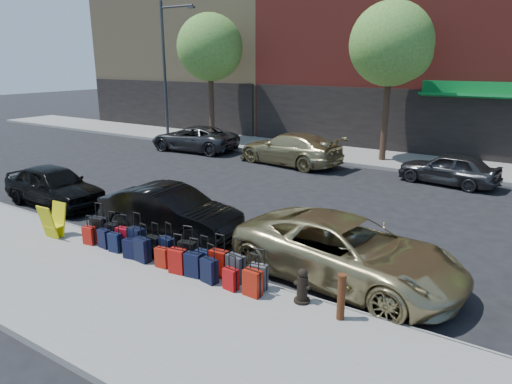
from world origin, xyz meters
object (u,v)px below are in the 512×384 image
Objects in this scene: car_far_2 at (449,169)px; fire_hydrant at (302,287)px; car_near_2 at (347,251)px; car_far_0 at (194,138)px; tree_center at (394,46)px; car_far_1 at (290,149)px; display_rack at (53,221)px; tree_left at (212,49)px; streetlight at (167,63)px; car_near_1 at (171,212)px; car_near_0 at (54,186)px; bollard at (341,296)px; suitcase_front_5 at (167,249)px.

fire_hydrant is at bearing 5.61° from car_far_2.
car_near_2 reaches higher than car_far_0.
car_near_2 is (3.16, -12.65, -4.69)m from tree_center.
car_far_1 is at bearing 83.96° from car_far_0.
fire_hydrant is at bearing 177.71° from car_near_2.
car_far_0 is at bearing 110.20° from display_rack.
display_rack is 0.18× the size of car_near_2.
display_rack is (6.10, -14.84, -4.80)m from tree_left.
tree_center reaches higher than display_rack.
tree_center is 1.47× the size of car_far_0.
car_far_2 is at bearing -6.28° from streetlight.
car_near_1 reaches higher than car_far_0.
car_near_2 is (16.60, -11.95, -3.94)m from streetlight.
car_near_0 is at bearing -12.16° from car_far_1.
car_far_1 is at bearing 122.94° from bollard.
tree_left is 3.11m from streetlight.
display_rack is 12.05m from car_far_1.
suitcase_front_5 is 11.88m from car_far_1.
tree_center is at bearing -13.49° from car_near_1.
car_near_0 is (6.10, -12.12, -3.97)m from streetlight.
tree_left reaches higher than fire_hydrant.
tree_center is at bearing 2.98° from streetlight.
car_far_1 is at bearing -22.55° from tree_left.
car_near_2 is (0.26, 1.61, 0.24)m from fire_hydrant.
bollard is at bearing -4.21° from fire_hydrant.
car_far_1 is (-6.89, 9.83, 0.04)m from car_near_2.
car_near_1 reaches higher than fire_hydrant.
tree_left is 7.97× the size of bollard.
suitcase_front_5 is 4.51m from bollard.
car_near_2 reaches higher than bollard.
streetlight is 2.10× the size of car_far_2.
streetlight is at bearing 118.86° from display_rack.
car_near_0 reaches higher than bollard.
display_rack is (-8.20, -0.41, -0.01)m from bollard.
car_near_2 reaches higher than car_near_0.
car_near_0 is at bearing 9.03° from car_far_0.
tree_left is at bearing 54.12° from car_near_2.
fire_hydrant is 0.19× the size of car_far_2.
car_near_0 is at bearing -119.80° from tree_center.
suitcase_front_5 is (9.79, -14.30, -4.96)m from tree_left.
car_far_2 is at bearing 94.24° from fire_hydrant.
car_near_1 reaches higher than car_far_2.
fire_hydrant is at bearing -78.49° from tree_center.
suitcase_front_5 is 0.20× the size of car_far_0.
streetlight reaches higher than car_far_2.
fire_hydrant is 0.14× the size of car_near_2.
car_near_2 is at bearing -35.73° from streetlight.
car_far_0 is at bearing 59.31° from car_near_2.
car_far_1 is (-1.64, 9.89, 0.07)m from car_near_1.
tree_left is 5.47m from car_far_0.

